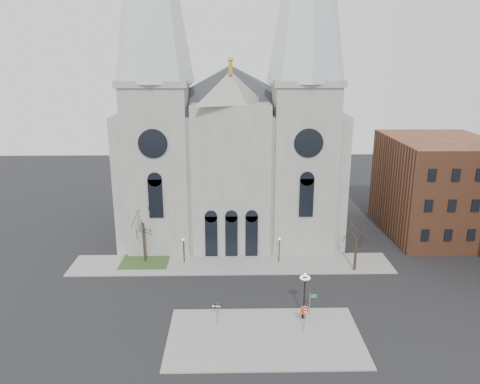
{
  "coord_description": "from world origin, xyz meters",
  "views": [
    {
      "loc": [
        -0.07,
        -42.91,
        25.08
      ],
      "look_at": [
        0.99,
        8.0,
        10.38
      ],
      "focal_mm": 35.0,
      "sensor_mm": 36.0,
      "label": 1
    }
  ],
  "objects_px": {
    "stop_sign": "(304,313)",
    "globe_lamp": "(305,290)",
    "one_way_sign": "(217,311)",
    "street_name_sign": "(311,302)"
  },
  "relations": [
    {
      "from": "globe_lamp",
      "to": "one_way_sign",
      "type": "bearing_deg",
      "value": -172.92
    },
    {
      "from": "globe_lamp",
      "to": "one_way_sign",
      "type": "distance_m",
      "value": 8.71
    },
    {
      "from": "globe_lamp",
      "to": "street_name_sign",
      "type": "xyz_separation_m",
      "value": [
        0.77,
        0.65,
        -1.66
      ]
    },
    {
      "from": "one_way_sign",
      "to": "street_name_sign",
      "type": "height_order",
      "value": "street_name_sign"
    },
    {
      "from": "stop_sign",
      "to": "street_name_sign",
      "type": "distance_m",
      "value": 2.91
    },
    {
      "from": "stop_sign",
      "to": "globe_lamp",
      "type": "height_order",
      "value": "globe_lamp"
    },
    {
      "from": "stop_sign",
      "to": "one_way_sign",
      "type": "bearing_deg",
      "value": -162.46
    },
    {
      "from": "globe_lamp",
      "to": "stop_sign",
      "type": "bearing_deg",
      "value": -97.49
    },
    {
      "from": "globe_lamp",
      "to": "one_way_sign",
      "type": "xyz_separation_m",
      "value": [
        -8.51,
        -1.06,
        -1.52
      ]
    },
    {
      "from": "one_way_sign",
      "to": "street_name_sign",
      "type": "relative_size",
      "value": 0.97
    }
  ]
}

